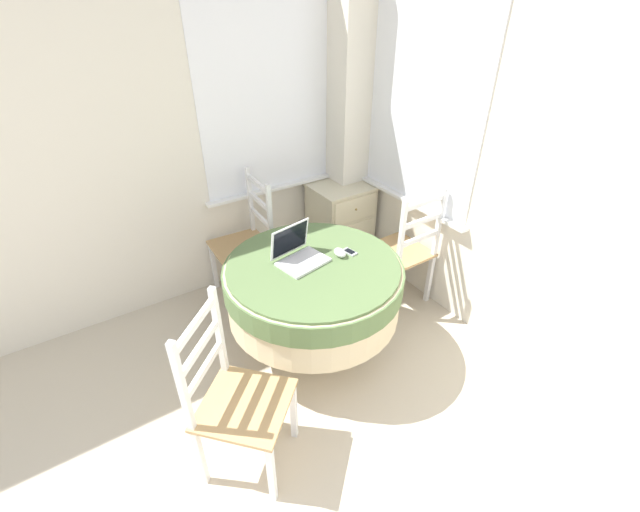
# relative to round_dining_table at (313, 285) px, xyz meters

# --- Properties ---
(corner_room_shell) EXTENTS (4.66, 5.05, 2.55)m
(corner_room_shell) POSITION_rel_round_dining_table_xyz_m (0.18, 0.02, 0.71)
(corner_room_shell) COLOR silver
(corner_room_shell) RESTS_ON ground_plane
(round_dining_table) EXTENTS (1.16, 1.16, 0.74)m
(round_dining_table) POSITION_rel_round_dining_table_xyz_m (0.00, 0.00, 0.00)
(round_dining_table) COLOR #4C3D2D
(round_dining_table) RESTS_ON ground_plane
(laptop) EXTENTS (0.34, 0.31, 0.23)m
(laptop) POSITION_rel_round_dining_table_xyz_m (-0.05, 0.09, 0.21)
(laptop) COLOR silver
(laptop) RESTS_ON round_dining_table
(computer_mouse) EXTENTS (0.06, 0.10, 0.05)m
(computer_mouse) POSITION_rel_round_dining_table_xyz_m (0.20, -0.01, 0.19)
(computer_mouse) COLOR white
(computer_mouse) RESTS_ON round_dining_table
(cell_phone) EXTENTS (0.07, 0.11, 0.01)m
(cell_phone) POSITION_rel_round_dining_table_xyz_m (0.28, -0.01, 0.17)
(cell_phone) COLOR #B2B7BC
(cell_phone) RESTS_ON round_dining_table
(dining_chair_near_back_window) EXTENTS (0.45, 0.45, 1.02)m
(dining_chair_near_back_window) POSITION_rel_round_dining_table_xyz_m (-0.08, 0.90, -0.10)
(dining_chair_near_back_window) COLOR tan
(dining_chair_near_back_window) RESTS_ON ground_plane
(dining_chair_near_right_window) EXTENTS (0.43, 0.44, 1.02)m
(dining_chair_near_right_window) POSITION_rel_round_dining_table_xyz_m (0.89, 0.10, -0.10)
(dining_chair_near_right_window) COLOR tan
(dining_chair_near_right_window) RESTS_ON ground_plane
(dining_chair_camera_near) EXTENTS (0.61, 0.61, 1.02)m
(dining_chair_camera_near) POSITION_rel_round_dining_table_xyz_m (-0.78, -0.48, -0.10)
(dining_chair_camera_near) COLOR tan
(dining_chair_camera_near) RESTS_ON ground_plane
(corner_cabinet) EXTENTS (0.51, 0.47, 0.75)m
(corner_cabinet) POSITION_rel_round_dining_table_xyz_m (0.86, 0.89, -0.20)
(corner_cabinet) COLOR beige
(corner_cabinet) RESTS_ON ground_plane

